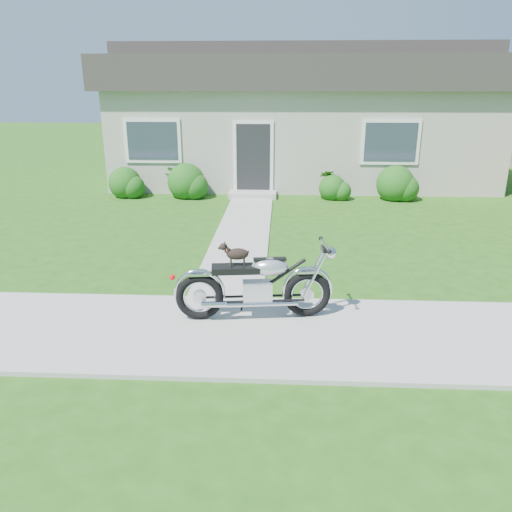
{
  "coord_description": "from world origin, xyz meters",
  "views": [
    {
      "loc": [
        -0.65,
        -5.98,
        3.13
      ],
      "look_at": [
        -1.01,
        1.0,
        0.75
      ],
      "focal_mm": 35.0,
      "sensor_mm": 36.0,
      "label": 1
    }
  ],
  "objects": [
    {
      "name": "sidewalk",
      "position": [
        0.0,
        0.0,
        0.02
      ],
      "size": [
        24.0,
        2.2,
        0.04
      ],
      "primitive_type": "cube",
      "color": "#9E9B93",
      "rests_on": "ground"
    },
    {
      "name": "house",
      "position": [
        -0.0,
        11.99,
        2.16
      ],
      "size": [
        12.6,
        7.03,
        4.5
      ],
      "color": "#A8A498",
      "rests_on": "ground"
    },
    {
      "name": "potted_plant_right",
      "position": [
        0.7,
        8.55,
        0.42
      ],
      "size": [
        0.51,
        0.51,
        0.84
      ],
      "primitive_type": "imported",
      "rotation": [
        0.0,
        0.0,
        3.22
      ],
      "color": "#37651B",
      "rests_on": "ground"
    },
    {
      "name": "ground",
      "position": [
        0.0,
        0.0,
        0.0
      ],
      "size": [
        80.0,
        80.0,
        0.0
      ],
      "primitive_type": "plane",
      "color": "#235114",
      "rests_on": "ground"
    },
    {
      "name": "motorcycle_with_dog",
      "position": [
        -0.96,
        0.4,
        0.54
      ],
      "size": [
        2.22,
        0.63,
        1.1
      ],
      "rotation": [
        0.0,
        0.0,
        0.12
      ],
      "color": "black",
      "rests_on": "sidewalk"
    },
    {
      "name": "shrub_row",
      "position": [
        -1.4,
        8.5,
        0.43
      ],
      "size": [
        8.95,
        1.1,
        1.1
      ],
      "color": "#1D5316",
      "rests_on": "ground"
    },
    {
      "name": "potted_plant_left",
      "position": [
        -3.73,
        8.55,
        0.43
      ],
      "size": [
        0.79,
        0.69,
        0.85
      ],
      "primitive_type": "imported",
      "rotation": [
        0.0,
        0.0,
        3.18
      ],
      "color": "#164C14",
      "rests_on": "ground"
    },
    {
      "name": "walkway",
      "position": [
        -1.5,
        5.0,
        0.01
      ],
      "size": [
        1.2,
        8.0,
        0.03
      ],
      "primitive_type": "cube",
      "color": "#9E9B93",
      "rests_on": "ground"
    }
  ]
}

